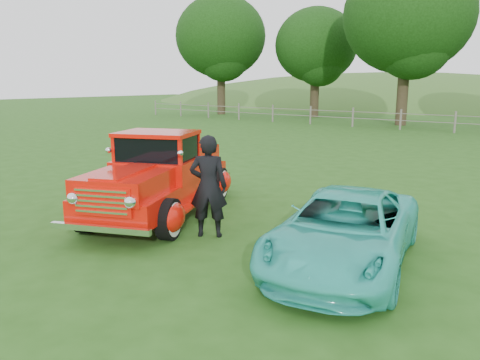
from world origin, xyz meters
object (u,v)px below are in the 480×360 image
Objects in this scene: tree_near_west at (408,16)px; red_pickup at (160,178)px; man at (208,186)px; tree_far_west at (221,37)px; tree_mid_west at (316,45)px; teal_sedan at (345,230)px.

tree_near_west is 1.98× the size of red_pickup.
red_pickup is at bearing -82.83° from tree_near_west.
tree_far_west is at bearing -84.24° from man.
tree_mid_west is 30.67m from man.
tree_mid_west is (8.00, 2.00, -0.94)m from tree_far_west.
teal_sedan is (15.38, -27.27, -4.99)m from tree_mid_west.
tree_far_west reaches higher than teal_sedan.
tree_mid_west reaches higher than red_pickup.
tree_near_west is at bearing 94.56° from teal_sedan.
teal_sedan is at bearing -26.47° from red_pickup.
tree_mid_west is 31.70m from teal_sedan.
teal_sedan is 2.16× the size of man.
man is (20.81, -25.48, -5.55)m from tree_far_west.
tree_far_west is 31.92m from red_pickup.
tree_near_west is 5.57× the size of man.
tree_far_west is at bearing 120.42° from teal_sedan.
tree_far_west is 1.88× the size of red_pickup.
red_pickup is 2.82× the size of man.
tree_near_west is at bearing -3.58° from tree_far_west.
tree_mid_west is 8.63m from tree_near_west.
tree_near_west reaches higher than red_pickup.
teal_sedan is (23.38, -25.27, -5.92)m from tree_far_west.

